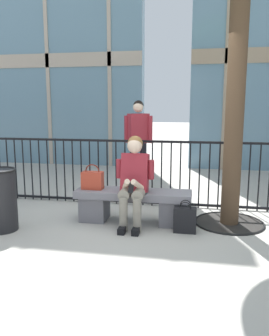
% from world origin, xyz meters
% --- Properties ---
extents(ground_plane, '(60.00, 60.00, 0.00)m').
position_xyz_m(ground_plane, '(0.00, 0.00, 0.00)').
color(ground_plane, '#B2ADA3').
extents(stone_bench, '(1.60, 0.44, 0.45)m').
position_xyz_m(stone_bench, '(0.00, 0.00, 0.27)').
color(stone_bench, slate).
rests_on(stone_bench, ground).
extents(seated_person_with_phone, '(0.52, 0.66, 1.21)m').
position_xyz_m(seated_person_with_phone, '(0.03, -0.13, 0.65)').
color(seated_person_with_phone, gray).
rests_on(seated_person_with_phone, ground).
extents(handbag_on_bench, '(0.29, 0.16, 0.35)m').
position_xyz_m(handbag_on_bench, '(-0.58, -0.01, 0.58)').
color(handbag_on_bench, '#B23823').
rests_on(handbag_on_bench, stone_bench).
extents(shopping_bag, '(0.29, 0.15, 0.42)m').
position_xyz_m(shopping_bag, '(0.73, -0.27, 0.17)').
color(shopping_bag, black).
rests_on(shopping_bag, ground).
extents(bystander_at_railing, '(0.55, 0.39, 1.71)m').
position_xyz_m(bystander_at_railing, '(-0.29, 2.02, 1.00)').
color(bystander_at_railing, black).
rests_on(bystander_at_railing, ground).
extents(plaza_railing, '(8.39, 0.04, 1.07)m').
position_xyz_m(plaza_railing, '(-0.00, 0.85, 0.54)').
color(plaza_railing, black).
rests_on(plaza_railing, ground).
extents(trash_can, '(0.43, 0.43, 0.82)m').
position_xyz_m(trash_can, '(-1.62, -0.64, 0.42)').
color(trash_can, black).
rests_on(trash_can, ground).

